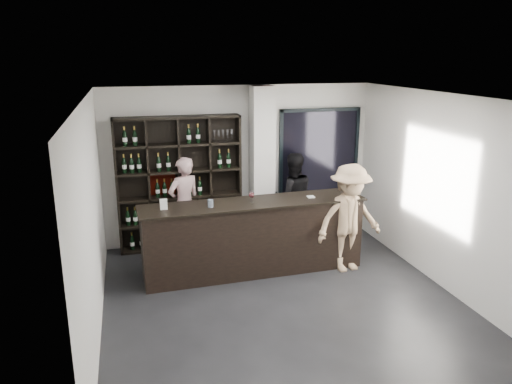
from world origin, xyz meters
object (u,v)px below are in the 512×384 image
object	(u,v)px
wine_shelf	(180,184)
customer	(349,218)
taster_pink	(184,204)
taster_black	(292,197)
tasting_counter	(254,237)

from	to	relation	value
wine_shelf	customer	distance (m)	3.05
taster_pink	wine_shelf	bearing A→B (deg)	-97.28
taster_black	taster_pink	bearing A→B (deg)	4.12
tasting_counter	taster_black	distance (m)	1.65
wine_shelf	taster_pink	size ratio (longest dim) A/B	1.40
tasting_counter	taster_pink	world-z (taller)	taster_pink
taster_pink	customer	world-z (taller)	customer
tasting_counter	customer	size ratio (longest dim) A/B	2.03
tasting_counter	taster_black	bearing A→B (deg)	46.93
wine_shelf	taster_pink	bearing A→B (deg)	-73.14
tasting_counter	customer	distance (m)	1.57
taster_pink	taster_black	distance (m)	2.02
customer	taster_pink	bearing A→B (deg)	139.77
taster_pink	customer	xyz separation A→B (m)	(2.46, -1.54, 0.03)
wine_shelf	taster_pink	distance (m)	0.38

